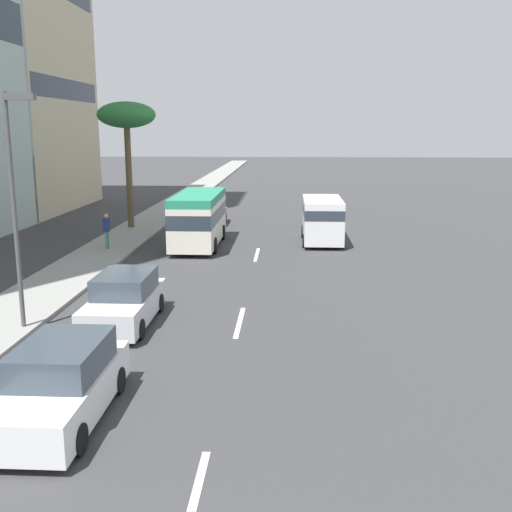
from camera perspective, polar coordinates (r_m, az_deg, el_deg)
The scene contains 13 objects.
ground_plane at distance 36.20m, azimuth 0.56°, elevation 2.01°, with size 198.00×198.00×0.00m, color #38383A.
sidewalk_right at distance 37.36m, azimuth -11.55°, elevation 2.19°, with size 162.00×2.98×0.15m, color gray.
lane_stripe_near at distance 11.25m, azimuth -5.87°, elevation -22.04°, with size 3.20×0.16×0.01m, color silver.
lane_stripe_mid at distance 20.05m, azimuth -1.56°, elevation -6.26°, with size 3.20×0.16×0.01m, color silver.
lane_stripe_far at distance 30.52m, azimuth 0.08°, elevation 0.13°, with size 3.20×0.16×0.01m, color silver.
car_lead at distance 39.79m, azimuth -4.38°, elevation 3.97°, with size 4.77×1.85×1.57m.
car_second at distance 14.14m, azimuth -17.94°, elevation -11.43°, with size 4.55×1.93×1.71m.
van_third at distance 33.75m, azimuth 6.28°, elevation 3.62°, with size 4.85×2.22×2.46m.
car_fourth at distance 20.16m, azimuth -12.31°, elevation -4.12°, with size 4.55×1.89×1.67m.
minibus_fifth at distance 32.71m, azimuth -5.43°, elevation 3.68°, with size 6.91×2.36×2.87m.
pedestrian_near_lamp at distance 32.11m, azimuth -13.93°, elevation 2.48°, with size 0.37×0.30×1.83m.
palm_tree at distance 38.60m, azimuth -12.14°, elevation 12.67°, with size 3.55×3.55×7.72m.
street_lamp at distance 19.64m, azimuth -21.76°, elevation 6.08°, with size 0.24×0.97×7.18m.
Camera 1 is at (-4.12, -1.56, 6.29)m, focal length 42.34 mm.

